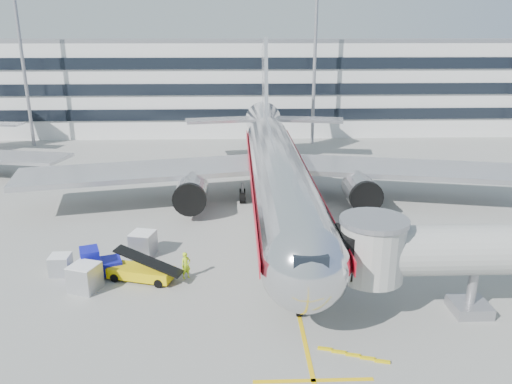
{
  "coord_description": "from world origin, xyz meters",
  "views": [
    {
      "loc": [
        -3.59,
        -34.54,
        16.32
      ],
      "look_at": [
        -2.17,
        4.37,
        4.0
      ],
      "focal_mm": 35.0,
      "sensor_mm": 36.0,
      "label": 1
    }
  ],
  "objects_px": {
    "main_jet": "(276,166)",
    "cargo_container_left": "(85,277)",
    "belt_loader": "(141,271)",
    "baggage_tug": "(97,264)",
    "cargo_container_right": "(143,243)",
    "ramp_worker": "(186,265)",
    "cargo_container_front": "(61,265)"
  },
  "relations": [
    {
      "from": "main_jet",
      "to": "ramp_worker",
      "type": "distance_m",
      "value": 16.61
    },
    {
      "from": "cargo_container_front",
      "to": "ramp_worker",
      "type": "xyz_separation_m",
      "value": [
        8.95,
        -0.9,
        0.22
      ]
    },
    {
      "from": "cargo_container_left",
      "to": "cargo_container_front",
      "type": "bearing_deg",
      "value": 135.29
    },
    {
      "from": "cargo_container_front",
      "to": "cargo_container_right",
      "type": "bearing_deg",
      "value": 31.41
    },
    {
      "from": "belt_loader",
      "to": "baggage_tug",
      "type": "bearing_deg",
      "value": 168.35
    },
    {
      "from": "cargo_container_front",
      "to": "main_jet",
      "type": "bearing_deg",
      "value": 39.99
    },
    {
      "from": "belt_loader",
      "to": "cargo_container_left",
      "type": "relative_size",
      "value": 2.21
    },
    {
      "from": "belt_loader",
      "to": "baggage_tug",
      "type": "relative_size",
      "value": 1.48
    },
    {
      "from": "belt_loader",
      "to": "ramp_worker",
      "type": "xyz_separation_m",
      "value": [
        3.1,
        0.16,
        0.32
      ]
    },
    {
      "from": "baggage_tug",
      "to": "cargo_container_left",
      "type": "distance_m",
      "value": 2.0
    },
    {
      "from": "main_jet",
      "to": "cargo_container_left",
      "type": "xyz_separation_m",
      "value": [
        -13.87,
        -16.02,
        -3.31
      ]
    },
    {
      "from": "cargo_container_right",
      "to": "ramp_worker",
      "type": "bearing_deg",
      "value": -47.93
    },
    {
      "from": "belt_loader",
      "to": "cargo_container_front",
      "type": "xyz_separation_m",
      "value": [
        -5.86,
        1.05,
        0.09
      ]
    },
    {
      "from": "baggage_tug",
      "to": "ramp_worker",
      "type": "distance_m",
      "value": 6.3
    },
    {
      "from": "main_jet",
      "to": "cargo_container_right",
      "type": "bearing_deg",
      "value": -136.54
    },
    {
      "from": "belt_loader",
      "to": "cargo_container_right",
      "type": "height_order",
      "value": "belt_loader"
    },
    {
      "from": "baggage_tug",
      "to": "cargo_container_right",
      "type": "distance_m",
      "value": 4.43
    },
    {
      "from": "main_jet",
      "to": "baggage_tug",
      "type": "height_order",
      "value": "main_jet"
    },
    {
      "from": "main_jet",
      "to": "baggage_tug",
      "type": "bearing_deg",
      "value": -134.07
    },
    {
      "from": "main_jet",
      "to": "baggage_tug",
      "type": "relative_size",
      "value": 15.51
    },
    {
      "from": "cargo_container_right",
      "to": "ramp_worker",
      "type": "distance_m",
      "value": 5.53
    },
    {
      "from": "cargo_container_front",
      "to": "ramp_worker",
      "type": "height_order",
      "value": "ramp_worker"
    },
    {
      "from": "belt_loader",
      "to": "ramp_worker",
      "type": "relative_size",
      "value": 2.53
    },
    {
      "from": "baggage_tug",
      "to": "ramp_worker",
      "type": "bearing_deg",
      "value": -4.53
    },
    {
      "from": "cargo_container_right",
      "to": "ramp_worker",
      "type": "xyz_separation_m",
      "value": [
        3.7,
        -4.1,
        0.05
      ]
    },
    {
      "from": "baggage_tug",
      "to": "cargo_container_front",
      "type": "distance_m",
      "value": 2.71
    },
    {
      "from": "belt_loader",
      "to": "cargo_container_front",
      "type": "height_order",
      "value": "belt_loader"
    },
    {
      "from": "baggage_tug",
      "to": "cargo_container_left",
      "type": "height_order",
      "value": "baggage_tug"
    },
    {
      "from": "cargo_container_right",
      "to": "belt_loader",
      "type": "bearing_deg",
      "value": -81.9
    },
    {
      "from": "belt_loader",
      "to": "cargo_container_left",
      "type": "distance_m",
      "value": 3.71
    },
    {
      "from": "cargo_container_right",
      "to": "cargo_container_front",
      "type": "height_order",
      "value": "cargo_container_right"
    },
    {
      "from": "belt_loader",
      "to": "baggage_tug",
      "type": "xyz_separation_m",
      "value": [
        -3.18,
        0.66,
        0.3
      ]
    }
  ]
}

